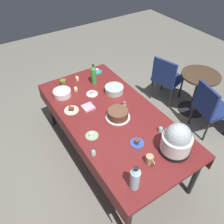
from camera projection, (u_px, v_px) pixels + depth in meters
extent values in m
plane|color=slate|center=(112.00, 153.00, 3.27)|extent=(9.00, 9.00, 0.00)
cube|color=maroon|center=(112.00, 116.00, 2.78)|extent=(2.20, 1.10, 0.04)
cylinder|color=black|center=(50.00, 107.00, 3.48)|extent=(0.06, 0.06, 0.71)
cylinder|color=black|center=(128.00, 222.00, 2.21)|extent=(0.06, 0.06, 0.71)
cylinder|color=black|center=(103.00, 88.00, 3.86)|extent=(0.06, 0.06, 0.71)
cylinder|color=black|center=(195.00, 176.00, 2.59)|extent=(0.06, 0.06, 0.71)
cube|color=maroon|center=(73.00, 141.00, 2.63)|extent=(2.20, 0.01, 0.18)
cube|color=maroon|center=(146.00, 107.00, 3.07)|extent=(2.20, 0.01, 0.18)
cylinder|color=silver|center=(118.00, 117.00, 2.73)|extent=(0.30, 0.30, 0.01)
cylinder|color=brown|center=(118.00, 114.00, 2.70)|extent=(0.25, 0.25, 0.09)
cylinder|color=brown|center=(118.00, 111.00, 2.66)|extent=(0.24, 0.24, 0.01)
cylinder|color=black|center=(174.00, 149.00, 2.35)|extent=(0.32, 0.32, 0.04)
cylinder|color=white|center=(176.00, 143.00, 2.28)|extent=(0.31, 0.31, 0.17)
sphere|color=#B2BCC1|center=(178.00, 136.00, 2.21)|extent=(0.26, 0.26, 0.26)
cylinder|color=#B2C6BC|center=(114.00, 89.00, 3.08)|extent=(0.25, 0.25, 0.09)
cylinder|color=silver|center=(62.00, 93.00, 3.03)|extent=(0.24, 0.24, 0.08)
cylinder|color=teal|center=(97.00, 72.00, 3.49)|extent=(0.16, 0.16, 0.01)
cube|color=beige|center=(97.00, 70.00, 3.47)|extent=(0.05, 0.06, 0.04)
cylinder|color=#2D4CB2|center=(137.00, 143.00, 2.43)|extent=(0.15, 0.15, 0.01)
cube|color=brown|center=(137.00, 141.00, 2.41)|extent=(0.06, 0.07, 0.05)
cylinder|color=beige|center=(71.00, 110.00, 2.82)|extent=(0.18, 0.18, 0.01)
cube|color=brown|center=(71.00, 109.00, 2.81)|extent=(0.07, 0.08, 0.04)
cylinder|color=#8CA87F|center=(92.00, 136.00, 2.51)|extent=(0.15, 0.15, 0.01)
cube|color=white|center=(92.00, 134.00, 2.50)|extent=(0.06, 0.06, 0.04)
cylinder|color=white|center=(92.00, 94.00, 3.07)|extent=(0.15, 0.15, 0.01)
cube|color=beige|center=(92.00, 92.00, 3.06)|extent=(0.06, 0.07, 0.05)
cylinder|color=beige|center=(93.00, 154.00, 2.31)|extent=(0.05, 0.05, 0.03)
sphere|color=#6BC6B2|center=(93.00, 152.00, 2.29)|extent=(0.05, 0.05, 0.05)
cylinder|color=beige|center=(77.00, 79.00, 3.32)|extent=(0.05, 0.05, 0.03)
sphere|color=beige|center=(77.00, 78.00, 3.30)|extent=(0.05, 0.05, 0.05)
cylinder|color=beige|center=(124.00, 104.00, 2.89)|extent=(0.05, 0.05, 0.03)
sphere|color=brown|center=(124.00, 103.00, 2.87)|extent=(0.05, 0.05, 0.05)
cylinder|color=beige|center=(160.00, 130.00, 2.56)|extent=(0.05, 0.05, 0.03)
sphere|color=#6BC6B2|center=(161.00, 128.00, 2.54)|extent=(0.05, 0.05, 0.05)
cylinder|color=beige|center=(76.00, 90.00, 3.12)|extent=(0.05, 0.05, 0.03)
sphere|color=beige|center=(76.00, 88.00, 3.10)|extent=(0.05, 0.05, 0.05)
cylinder|color=silver|center=(135.00, 180.00, 1.98)|extent=(0.09, 0.09, 0.23)
cone|color=silver|center=(136.00, 171.00, 1.89)|extent=(0.08, 0.08, 0.05)
cylinder|color=black|center=(136.00, 168.00, 1.87)|extent=(0.04, 0.04, 0.02)
cylinder|color=green|center=(94.00, 76.00, 3.19)|extent=(0.08, 0.08, 0.23)
cone|color=green|center=(93.00, 67.00, 3.10)|extent=(0.07, 0.07, 0.05)
cylinder|color=black|center=(93.00, 65.00, 3.08)|extent=(0.03, 0.03, 0.02)
cylinder|color=olive|center=(63.00, 83.00, 3.21)|extent=(0.09, 0.09, 0.08)
torus|color=olive|center=(65.00, 84.00, 3.17)|extent=(0.05, 0.01, 0.05)
cylinder|color=tan|center=(149.00, 159.00, 2.22)|extent=(0.08, 0.08, 0.10)
torus|color=tan|center=(153.00, 163.00, 2.18)|extent=(0.06, 0.01, 0.06)
cube|color=pink|center=(88.00, 107.00, 2.86)|extent=(0.14, 0.14, 0.02)
cube|color=navy|center=(168.00, 78.00, 3.94)|extent=(0.54, 0.54, 0.05)
cube|color=navy|center=(164.00, 72.00, 3.68)|extent=(0.41, 0.15, 0.40)
cylinder|color=black|center=(181.00, 88.00, 4.10)|extent=(0.04, 0.04, 0.40)
cylinder|color=black|center=(163.00, 80.00, 4.29)|extent=(0.04, 0.04, 0.40)
cylinder|color=black|center=(170.00, 98.00, 3.89)|extent=(0.04, 0.04, 0.40)
cylinder|color=black|center=(151.00, 89.00, 4.08)|extent=(0.04, 0.04, 0.40)
cube|color=navy|center=(213.00, 109.00, 3.35)|extent=(0.53, 0.53, 0.05)
cube|color=navy|center=(206.00, 99.00, 3.15)|extent=(0.42, 0.14, 0.40)
cylinder|color=black|center=(211.00, 109.00, 3.68)|extent=(0.04, 0.04, 0.40)
cylinder|color=black|center=(206.00, 131.00, 3.32)|extent=(0.04, 0.04, 0.40)
cylinder|color=black|center=(191.00, 114.00, 3.59)|extent=(0.04, 0.04, 0.40)
cylinder|color=#473323|center=(201.00, 75.00, 3.50)|extent=(0.60, 0.60, 0.03)
cylinder|color=black|center=(195.00, 93.00, 3.74)|extent=(0.06, 0.06, 0.67)
cylinder|color=black|center=(191.00, 109.00, 3.97)|extent=(0.44, 0.44, 0.02)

